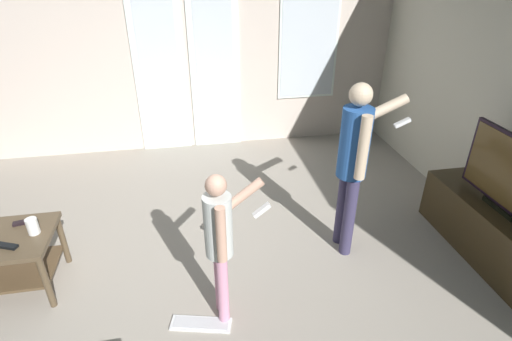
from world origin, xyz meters
TOP-DOWN VIEW (x-y plane):
  - ground_plane at (0.00, 0.00)m, footprint 6.37×5.49m
  - wall_back_with_doors at (0.09, 2.71)m, footprint 6.37×0.09m
  - tv_stand at (2.85, -0.16)m, footprint 0.41×1.48m
  - flat_screen_tv at (2.85, -0.16)m, footprint 0.08×0.98m
  - person_adult at (1.66, 0.20)m, footprint 0.67×0.42m
  - person_child at (0.49, -0.39)m, footprint 0.48×0.34m
  - loose_keyboard at (0.31, -0.47)m, footprint 0.46×0.23m
  - cup_by_laptop at (-0.88, 0.19)m, footprint 0.08×0.08m
  - tv_remote_black at (-1.03, 0.05)m, footprint 0.18×0.11m
  - dvd_remote_slim at (-0.99, 0.34)m, footprint 0.18×0.08m

SIDE VIEW (x-z plane):
  - ground_plane at x=0.00m, z-range -0.02..0.00m
  - loose_keyboard at x=0.31m, z-range 0.00..0.02m
  - tv_stand at x=2.85m, z-range 0.00..0.49m
  - tv_remote_black at x=-1.03m, z-range 0.50..0.53m
  - dvd_remote_slim at x=-0.99m, z-range 0.50..0.53m
  - cup_by_laptop at x=-0.88m, z-range 0.50..0.63m
  - person_child at x=0.49m, z-range 0.12..1.31m
  - flat_screen_tv at x=2.85m, z-range 0.50..1.14m
  - person_adult at x=1.66m, z-range 0.16..1.69m
  - wall_back_with_doors at x=0.09m, z-range -0.04..2.87m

